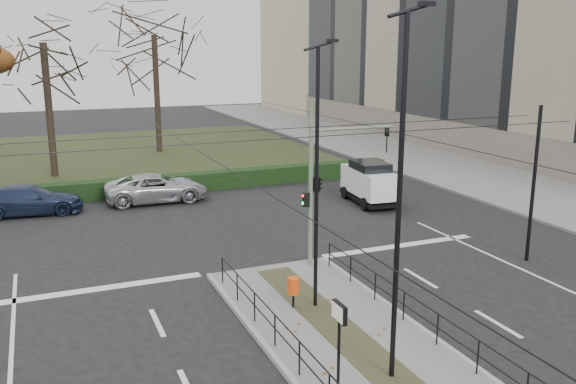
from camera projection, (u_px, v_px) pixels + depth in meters
name	position (u px, v px, depth m)	size (l,w,h in m)	color
ground	(327.00, 323.00, 18.25)	(140.00, 140.00, 0.00)	black
median_island	(369.00, 360.00, 15.99)	(4.40, 15.00, 0.14)	slate
sidewalk_east	(415.00, 159.00, 44.72)	(8.00, 90.00, 0.14)	slate
park	(61.00, 159.00, 44.72)	(38.00, 26.00, 0.10)	#283219
hedge	(73.00, 192.00, 32.59)	(38.00, 1.00, 1.00)	black
apartment_block	(514.00, 16.00, 47.82)	(13.09, 52.10, 21.64)	tan
median_railing	(372.00, 329.00, 15.69)	(4.14, 13.24, 0.92)	black
catenary	(306.00, 200.00, 18.91)	(20.00, 34.00, 6.00)	black
traffic_light	(319.00, 181.00, 22.20)	(3.70, 2.12, 5.44)	slate
litter_bin	(293.00, 286.00, 18.89)	(0.38, 0.38, 0.97)	black
info_panel	(339.00, 323.00, 13.99)	(0.13, 0.58, 2.23)	black
streetlamp_median_near	(400.00, 199.00, 14.01)	(0.74, 0.15, 8.89)	black
streetlamp_median_far	(317.00, 177.00, 18.20)	(0.68, 0.14, 8.15)	black
parked_car_third	(29.00, 200.00, 29.97)	(2.04, 5.01, 1.45)	#1D2845
parked_car_fourth	(157.00, 188.00, 32.46)	(2.48, 5.37, 1.49)	#AEB0B6
white_van	(370.00, 181.00, 32.03)	(2.22, 4.23, 2.23)	white
bare_tree_center	(154.00, 44.00, 45.84)	(8.64, 8.64, 11.76)	black
bare_tree_near	(44.00, 53.00, 36.86)	(5.76, 5.76, 10.95)	black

